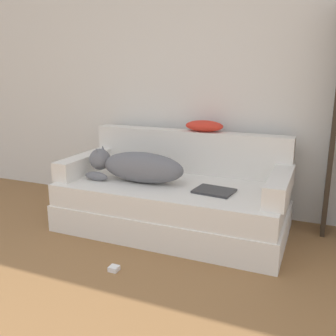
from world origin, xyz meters
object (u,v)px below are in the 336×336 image
at_px(couch, 172,206).
at_px(laptop, 214,191).
at_px(throw_pillow, 204,126).
at_px(power_adapter, 114,269).
at_px(dog, 136,166).

relative_size(couch, laptop, 5.88).
distance_m(throw_pillow, power_adapter, 1.48).
xyz_separation_m(laptop, power_adapter, (-0.48, -0.71, -0.40)).
relative_size(laptop, throw_pillow, 0.93).
bearing_deg(laptop, power_adapter, -117.41).
bearing_deg(couch, throw_pillow, 71.99).
distance_m(dog, power_adapter, 0.91).
xyz_separation_m(laptop, throw_pillow, (-0.25, 0.51, 0.42)).
xyz_separation_m(dog, power_adapter, (0.20, -0.72, -0.52)).
bearing_deg(couch, dog, -164.58).
bearing_deg(laptop, dog, -174.78).
bearing_deg(laptop, couch, 172.25).
xyz_separation_m(dog, laptop, (0.68, -0.02, -0.12)).
height_order(couch, laptop, laptop).
distance_m(laptop, power_adapter, 0.94).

